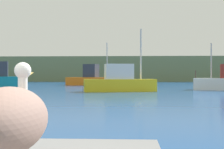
{
  "coord_description": "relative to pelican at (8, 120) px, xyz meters",
  "views": [
    {
      "loc": [
        1.72,
        -2.35,
        1.34
      ],
      "look_at": [
        0.67,
        17.39,
        1.37
      ],
      "focal_mm": 54.44,
      "sensor_mm": 36.0,
      "label": 1
    }
  ],
  "objects": [
    {
      "name": "hillside_backdrop",
      "position": [
        -0.71,
        68.79,
        1.55
      ],
      "size": [
        140.0,
        10.97,
        5.04
      ],
      "primitive_type": "cube",
      "color": "#6B7A51",
      "rests_on": "ground"
    },
    {
      "name": "pelican",
      "position": [
        0.0,
        0.0,
        0.0
      ],
      "size": [
        0.64,
        1.43,
        0.9
      ],
      "rotation": [
        0.0,
        0.0,
        1.6
      ],
      "color": "gray",
      "rests_on": "pier_dock"
    },
    {
      "name": "fishing_boat_yellow",
      "position": [
        0.17,
        24.55,
        -0.13
      ],
      "size": [
        5.95,
        2.58,
        5.09
      ],
      "rotation": [
        0.0,
        0.0,
        0.19
      ],
      "color": "yellow",
      "rests_on": "ground"
    },
    {
      "name": "fishing_boat_orange",
      "position": [
        -3.86,
        40.55,
        -0.14
      ],
      "size": [
        7.08,
        4.09,
        5.42
      ],
      "rotation": [
        0.0,
        0.0,
        -0.33
      ],
      "color": "orange",
      "rests_on": "ground"
    }
  ]
}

